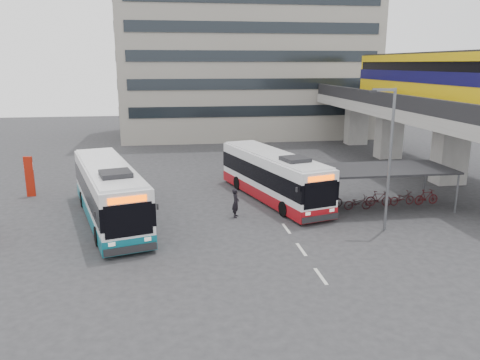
{
  "coord_description": "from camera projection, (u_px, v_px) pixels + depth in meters",
  "views": [
    {
      "loc": [
        -3.64,
        -23.61,
        8.81
      ],
      "look_at": [
        0.43,
        3.38,
        2.0
      ],
      "focal_mm": 35.0,
      "sensor_mm": 36.0,
      "label": 1
    }
  ],
  "objects": [
    {
      "name": "bus_main",
      "position": [
        273.0,
        176.0,
        30.95
      ],
      "size": [
        5.39,
        11.59,
        3.36
      ],
      "rotation": [
        0.0,
        0.0,
        0.27
      ],
      "color": "white",
      "rests_on": "ground"
    },
    {
      "name": "bike_shelter",
      "position": [
        368.0,
        185.0,
        29.06
      ],
      "size": [
        10.0,
        4.0,
        2.54
      ],
      "color": "#595B60",
      "rests_on": "ground"
    },
    {
      "name": "bus_teal",
      "position": [
        109.0,
        193.0,
        26.72
      ],
      "size": [
        5.6,
        12.12,
        3.51
      ],
      "rotation": [
        0.0,
        0.0,
        0.27
      ],
      "color": "white",
      "rests_on": "ground"
    },
    {
      "name": "sign_totem_north",
      "position": [
        29.0,
        176.0,
        31.61
      ],
      "size": [
        0.6,
        0.2,
        2.76
      ],
      "rotation": [
        0.0,
        0.0,
        0.05
      ],
      "color": "#A01909",
      "rests_on": "ground"
    },
    {
      "name": "viaduct",
      "position": [
        426.0,
        96.0,
        37.88
      ],
      "size": [
        8.0,
        32.0,
        9.68
      ],
      "color": "gray",
      "rests_on": "ground"
    },
    {
      "name": "road_markings",
      "position": [
        301.0,
        249.0,
        22.79
      ],
      "size": [
        0.15,
        7.6,
        0.01
      ],
      "color": "beige",
      "rests_on": "ground"
    },
    {
      "name": "office_block",
      "position": [
        245.0,
        33.0,
        57.69
      ],
      "size": [
        30.0,
        15.0,
        25.0
      ],
      "primitive_type": "cube",
      "color": "gray",
      "rests_on": "ground"
    },
    {
      "name": "ground",
      "position": [
        241.0,
        231.0,
        25.31
      ],
      "size": [
        120.0,
        120.0,
        0.0
      ],
      "primitive_type": "plane",
      "color": "#28282B",
      "rests_on": "ground"
    },
    {
      "name": "lamp_post",
      "position": [
        389.0,
        152.0,
        24.43
      ],
      "size": [
        1.32,
        0.45,
        7.61
      ],
      "rotation": [
        0.0,
        0.0,
        -0.23
      ],
      "color": "#595B60",
      "rests_on": "ground"
    },
    {
      "name": "pedestrian",
      "position": [
        236.0,
        203.0,
        27.43
      ],
      "size": [
        0.59,
        0.73,
        1.73
      ],
      "primitive_type": "imported",
      "rotation": [
        0.0,
        0.0,
        1.25
      ],
      "color": "black",
      "rests_on": "ground"
    }
  ]
}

